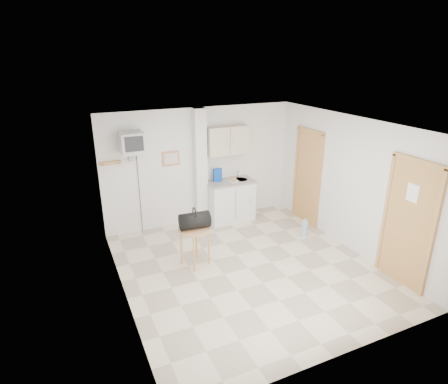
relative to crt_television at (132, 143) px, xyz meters
name	(u,v)px	position (x,y,z in m)	size (l,w,h in m)	color
ground	(248,268)	(1.45, -2.02, -1.94)	(4.50, 4.50, 0.00)	beige
room_envelope	(261,182)	(1.69, -1.93, -0.40)	(4.24, 4.54, 2.55)	white
kitchenette	(229,186)	(2.02, -0.02, -1.13)	(1.03, 0.58, 2.10)	white
crt_television	(132,143)	(0.00, 0.00, 0.00)	(0.44, 0.45, 2.15)	slate
round_table	(195,234)	(0.66, -1.50, -1.34)	(0.57, 0.57, 0.70)	#B17B48
duffel_bag	(195,220)	(0.67, -1.49, -1.09)	(0.53, 0.31, 0.38)	black
water_bottle	(304,228)	(3.07, -1.40, -1.76)	(0.13, 0.13, 0.38)	#92AFC7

